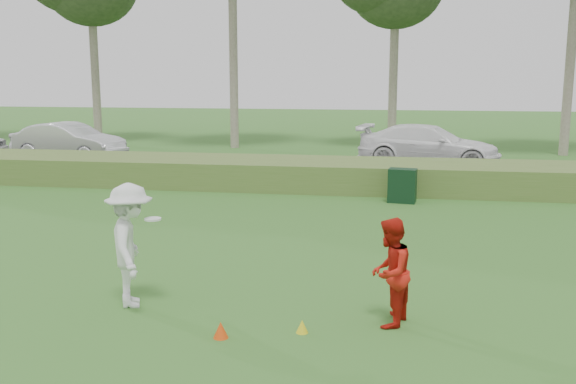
% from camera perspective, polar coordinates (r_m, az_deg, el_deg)
% --- Properties ---
extents(ground, '(120.00, 120.00, 0.00)m').
position_cam_1_polar(ground, '(10.15, -3.83, -11.33)').
color(ground, '#2A6120').
rests_on(ground, ground).
extents(reed_strip, '(80.00, 3.00, 0.90)m').
position_cam_1_polar(reed_strip, '(21.53, 3.54, 1.59)').
color(reed_strip, '#49692A').
rests_on(reed_strip, ground).
extents(park_road, '(80.00, 6.00, 0.06)m').
position_cam_1_polar(park_road, '(26.52, 4.68, 2.33)').
color(park_road, '#2D2D2D').
rests_on(park_road, ground).
extents(player_white, '(1.19, 1.50, 2.03)m').
position_cam_1_polar(player_white, '(10.78, -13.82, -4.62)').
color(player_white, white).
rests_on(player_white, ground).
extents(player_red, '(0.82, 0.95, 1.66)m').
position_cam_1_polar(player_red, '(9.82, 9.04, -7.06)').
color(player_red, red).
rests_on(player_red, ground).
extents(cone_orange, '(0.22, 0.22, 0.24)m').
position_cam_1_polar(cone_orange, '(9.52, -6.00, -12.09)').
color(cone_orange, '#E2410B').
rests_on(cone_orange, ground).
extents(cone_yellow, '(0.18, 0.18, 0.20)m').
position_cam_1_polar(cone_yellow, '(9.65, 1.26, -11.85)').
color(cone_yellow, yellow).
rests_on(cone_yellow, ground).
extents(utility_cabinet, '(0.87, 0.61, 1.01)m').
position_cam_1_polar(utility_cabinet, '(19.28, 10.13, 0.56)').
color(utility_cabinet, black).
rests_on(utility_cabinet, ground).
extents(car_mid, '(5.18, 2.58, 1.63)m').
position_cam_1_polar(car_mid, '(29.30, -18.91, 4.24)').
color(car_mid, silver).
rests_on(car_mid, park_road).
extents(car_right, '(6.05, 3.30, 1.66)m').
position_cam_1_polar(car_right, '(26.88, 12.40, 4.08)').
color(car_right, white).
rests_on(car_right, park_road).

